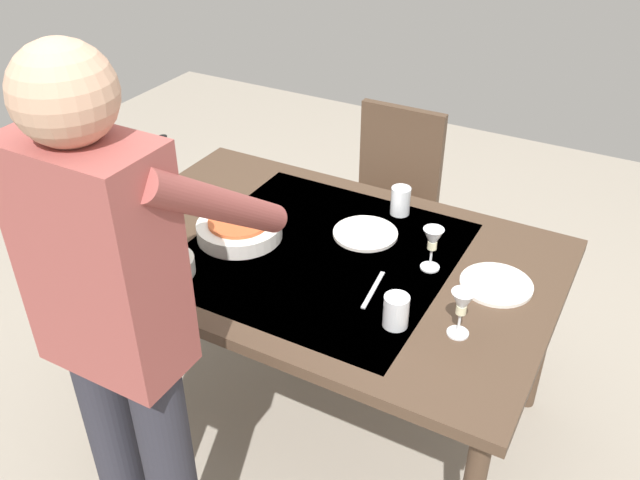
% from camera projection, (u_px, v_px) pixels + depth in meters
% --- Properties ---
extents(ground_plane, '(6.00, 6.00, 0.00)m').
position_uv_depth(ground_plane, '(320.00, 411.00, 2.72)').
color(ground_plane, '#9E9384').
extents(dining_table, '(1.58, 1.03, 0.77)m').
position_uv_depth(dining_table, '(320.00, 269.00, 2.33)').
color(dining_table, '#4C3828').
rests_on(dining_table, ground_plane).
extents(chair_near, '(0.40, 0.40, 0.91)m').
position_uv_depth(chair_near, '(390.00, 194.00, 3.13)').
color(chair_near, '#352114').
rests_on(chair_near, ground_plane).
extents(person_server, '(0.42, 0.61, 1.69)m').
position_uv_depth(person_server, '(121.00, 327.00, 1.68)').
color(person_server, '#2D2D38').
rests_on(person_server, ground_plane).
extents(wine_bottle, '(0.07, 0.07, 0.30)m').
position_uv_depth(wine_bottle, '(169.00, 182.00, 2.48)').
color(wine_bottle, black).
rests_on(wine_bottle, dining_table).
extents(wine_glass_left, '(0.07, 0.07, 0.15)m').
position_uv_depth(wine_glass_left, '(462.00, 305.00, 1.89)').
color(wine_glass_left, white).
rests_on(wine_glass_left, dining_table).
extents(wine_glass_right, '(0.07, 0.07, 0.15)m').
position_uv_depth(wine_glass_right, '(433.00, 241.00, 2.16)').
color(wine_glass_right, white).
rests_on(wine_glass_right, dining_table).
extents(water_cup_near_left, '(0.08, 0.08, 0.10)m').
position_uv_depth(water_cup_near_left, '(396.00, 311.00, 1.95)').
color(water_cup_near_left, silver).
rests_on(water_cup_near_left, dining_table).
extents(water_cup_near_right, '(0.07, 0.07, 0.11)m').
position_uv_depth(water_cup_near_right, '(400.00, 201.00, 2.48)').
color(water_cup_near_right, silver).
rests_on(water_cup_near_right, dining_table).
extents(serving_bowl_pasta, '(0.30, 0.30, 0.07)m').
position_uv_depth(serving_bowl_pasta, '(239.00, 228.00, 2.36)').
color(serving_bowl_pasta, white).
rests_on(serving_bowl_pasta, dining_table).
extents(side_bowl_salad, '(0.18, 0.18, 0.07)m').
position_uv_depth(side_bowl_salad, '(167.00, 264.00, 2.18)').
color(side_bowl_salad, white).
rests_on(side_bowl_salad, dining_table).
extents(dinner_plate_near, '(0.23, 0.23, 0.01)m').
position_uv_depth(dinner_plate_near, '(496.00, 284.00, 2.13)').
color(dinner_plate_near, white).
rests_on(dinner_plate_near, dining_table).
extents(dinner_plate_far, '(0.23, 0.23, 0.01)m').
position_uv_depth(dinner_plate_far, '(365.00, 233.00, 2.38)').
color(dinner_plate_far, white).
rests_on(dinner_plate_far, dining_table).
extents(table_knife, '(0.04, 0.20, 0.00)m').
position_uv_depth(table_knife, '(373.00, 290.00, 2.12)').
color(table_knife, silver).
rests_on(table_knife, dining_table).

